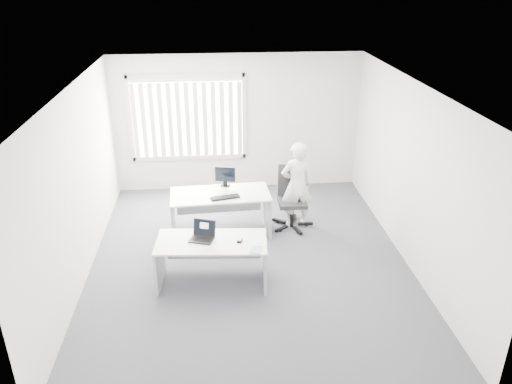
{
  "coord_description": "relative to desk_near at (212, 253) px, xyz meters",
  "views": [
    {
      "loc": [
        -0.51,
        -6.83,
        4.33
      ],
      "look_at": [
        0.12,
        0.15,
        1.15
      ],
      "focal_mm": 35.0,
      "sensor_mm": 36.0,
      "label": 1
    }
  ],
  "objects": [
    {
      "name": "paper_sheet",
      "position": [
        0.39,
        -0.15,
        0.2
      ],
      "size": [
        0.35,
        0.3,
        0.0
      ],
      "primitive_type": "cube",
      "rotation": [
        0.0,
        0.0,
        0.35
      ],
      "color": "white",
      "rests_on": "desk_near"
    },
    {
      "name": "ground",
      "position": [
        0.59,
        0.57,
        -0.52
      ],
      "size": [
        6.0,
        6.0,
        0.0
      ],
      "primitive_type": "plane",
      "color": "#585860",
      "rests_on": "ground"
    },
    {
      "name": "laptop",
      "position": [
        -0.14,
        0.03,
        0.33
      ],
      "size": [
        0.41,
        0.39,
        0.26
      ],
      "primitive_type": null,
      "rotation": [
        0.0,
        0.0,
        -0.33
      ],
      "color": "black",
      "rests_on": "desk_near"
    },
    {
      "name": "blinds",
      "position": [
        -0.41,
        3.47,
        1.0
      ],
      "size": [
        2.2,
        0.1,
        1.5
      ],
      "primitive_type": null,
      "color": "white",
      "rests_on": "wall_back"
    },
    {
      "name": "person",
      "position": [
        1.52,
        1.71,
        0.27
      ],
      "size": [
        0.64,
        0.47,
        1.59
      ],
      "primitive_type": "imported",
      "rotation": [
        0.0,
        0.0,
        3.31
      ],
      "color": "silver",
      "rests_on": "ground"
    },
    {
      "name": "wall_front",
      "position": [
        0.59,
        -2.43,
        0.88
      ],
      "size": [
        5.0,
        0.02,
        2.8
      ],
      "primitive_type": "cube",
      "color": "silver",
      "rests_on": "ground"
    },
    {
      "name": "window",
      "position": [
        -0.41,
        3.53,
        1.03
      ],
      "size": [
        2.32,
        0.06,
        1.76
      ],
      "primitive_type": "cube",
      "color": "beige",
      "rests_on": "wall_back"
    },
    {
      "name": "monitor",
      "position": [
        0.27,
        1.84,
        0.43
      ],
      "size": [
        0.38,
        0.19,
        0.36
      ],
      "primitive_type": null,
      "rotation": [
        0.0,
        0.0,
        -0.24
      ],
      "color": "black",
      "rests_on": "desk_far"
    },
    {
      "name": "booklet",
      "position": [
        0.62,
        -0.31,
        0.21
      ],
      "size": [
        0.2,
        0.24,
        0.01
      ],
      "primitive_type": "cube",
      "rotation": [
        0.0,
        0.0,
        -0.26
      ],
      "color": "white",
      "rests_on": "desk_near"
    },
    {
      "name": "ceiling",
      "position": [
        0.59,
        0.57,
        2.28
      ],
      "size": [
        5.0,
        6.0,
        0.02
      ],
      "primitive_type": "cube",
      "color": "white",
      "rests_on": "wall_back"
    },
    {
      "name": "mouse",
      "position": [
        0.41,
        -0.06,
        0.23
      ],
      "size": [
        0.09,
        0.12,
        0.05
      ],
      "primitive_type": null,
      "rotation": [
        0.0,
        0.0,
        -0.22
      ],
      "color": "#B3B3B6",
      "rests_on": "paper_sheet"
    },
    {
      "name": "office_chair",
      "position": [
        1.44,
        1.71,
        -0.17
      ],
      "size": [
        0.64,
        0.64,
        1.12
      ],
      "rotation": [
        0.0,
        0.0,
        -0.01
      ],
      "color": "black",
      "rests_on": "ground"
    },
    {
      "name": "wall_back",
      "position": [
        0.59,
        3.57,
        0.88
      ],
      "size": [
        5.0,
        0.02,
        2.8
      ],
      "primitive_type": "cube",
      "color": "silver",
      "rests_on": "ground"
    },
    {
      "name": "desk_far",
      "position": [
        0.16,
        1.53,
        0.03
      ],
      "size": [
        1.73,
        0.88,
        0.77
      ],
      "rotation": [
        0.0,
        0.0,
        0.05
      ],
      "color": "white",
      "rests_on": "ground"
    },
    {
      "name": "desk_near",
      "position": [
        0.0,
        0.0,
        0.0
      ],
      "size": [
        1.64,
        0.87,
        0.73
      ],
      "rotation": [
        0.0,
        0.0,
        -0.08
      ],
      "color": "white",
      "rests_on": "ground"
    },
    {
      "name": "wall_left",
      "position": [
        -1.91,
        0.57,
        0.88
      ],
      "size": [
        0.02,
        6.0,
        2.8
      ],
      "primitive_type": "cube",
      "color": "silver",
      "rests_on": "ground"
    },
    {
      "name": "keyboard",
      "position": [
        0.24,
        1.33,
        0.26
      ],
      "size": [
        0.52,
        0.27,
        0.02
      ],
      "primitive_type": "cube",
      "rotation": [
        0.0,
        0.0,
        0.23
      ],
      "color": "black",
      "rests_on": "desk_far"
    },
    {
      "name": "wall_right",
      "position": [
        3.09,
        0.57,
        0.88
      ],
      "size": [
        0.02,
        6.0,
        2.8
      ],
      "primitive_type": "cube",
      "color": "silver",
      "rests_on": "ground"
    }
  ]
}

